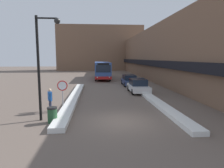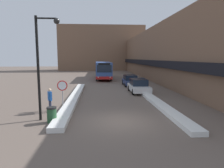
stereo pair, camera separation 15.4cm
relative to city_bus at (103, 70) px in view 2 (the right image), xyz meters
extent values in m
plane|color=#66564C|center=(0.32, -25.08, -1.71)|extent=(160.00, 160.00, 0.00)
cube|color=brown|center=(10.32, -1.08, 2.75)|extent=(5.00, 60.00, 8.91)
cube|color=black|center=(7.57, -1.08, 1.34)|extent=(0.50, 60.00, 0.90)
cube|color=brown|center=(0.32, 27.04, 5.07)|extent=(26.00, 8.00, 13.56)
cube|color=silver|center=(-3.28, -18.12, -1.56)|extent=(0.90, 17.30, 0.29)
cube|color=silver|center=(3.92, -19.75, -1.56)|extent=(0.90, 16.11, 0.28)
cube|color=#335193|center=(0.00, 0.01, 0.08)|extent=(2.63, 11.12, 2.60)
cube|color=red|center=(0.00, 0.01, -0.99)|extent=(2.65, 11.14, 0.46)
cube|color=#192333|center=(0.00, 0.01, 0.45)|extent=(2.65, 10.23, 0.72)
cube|color=#192333|center=(0.00, -5.56, 0.47)|extent=(2.32, 0.03, 1.17)
cube|color=black|center=(0.00, -5.56, 1.20)|extent=(1.84, 0.03, 0.28)
sphere|color=#F2EAC6|center=(-0.95, -5.57, -0.87)|extent=(0.20, 0.20, 0.20)
sphere|color=#F2EAC6|center=(0.95, -5.57, -0.87)|extent=(0.20, 0.20, 0.20)
cylinder|color=black|center=(-1.20, -3.44, -1.13)|extent=(0.28, 1.14, 1.14)
cylinder|color=black|center=(1.20, -3.44, -1.13)|extent=(0.28, 1.14, 1.14)
cylinder|color=black|center=(-1.20, 3.45, -1.13)|extent=(0.28, 1.14, 1.14)
cylinder|color=black|center=(1.20, 3.45, -1.13)|extent=(0.28, 1.14, 1.14)
cube|color=silver|center=(3.52, -15.04, -1.16)|extent=(1.89, 4.42, 0.58)
cube|color=#192333|center=(3.52, -14.93, -0.52)|extent=(1.66, 2.43, 0.69)
cylinder|color=black|center=(4.38, -16.41, -1.38)|extent=(0.20, 0.65, 0.65)
cylinder|color=black|center=(2.66, -16.41, -1.38)|extent=(0.20, 0.65, 0.65)
cylinder|color=black|center=(4.38, -13.67, -1.38)|extent=(0.20, 0.65, 0.65)
cylinder|color=black|center=(2.66, -13.67, -1.38)|extent=(0.20, 0.65, 0.65)
cube|color=navy|center=(3.52, -9.21, -1.17)|extent=(1.84, 4.53, 0.56)
cube|color=#192333|center=(3.52, -9.10, -0.56)|extent=(1.62, 2.49, 0.66)
cylinder|color=black|center=(4.36, -10.62, -1.39)|extent=(0.20, 0.63, 0.63)
cylinder|color=black|center=(2.68, -10.62, -1.39)|extent=(0.20, 0.63, 0.63)
cylinder|color=black|center=(4.36, -7.81, -1.39)|extent=(0.20, 0.63, 0.63)
cylinder|color=black|center=(2.68, -7.81, -1.39)|extent=(0.20, 0.63, 0.63)
cylinder|color=gray|center=(-3.71, -21.78, -0.61)|extent=(0.07, 0.07, 2.19)
cylinder|color=red|center=(-3.71, -21.80, 0.10)|extent=(0.76, 0.03, 0.76)
cylinder|color=white|center=(-3.71, -21.81, 0.10)|extent=(0.62, 0.01, 0.62)
cylinder|color=black|center=(-4.67, -24.40, 1.46)|extent=(0.16, 0.16, 6.34)
cylinder|color=black|center=(-4.07, -24.40, 4.49)|extent=(1.20, 0.10, 0.10)
sphere|color=black|center=(-3.47, -24.40, 4.34)|extent=(0.36, 0.36, 0.36)
cylinder|color=#333851|center=(-4.55, -22.40, -1.28)|extent=(0.13, 0.13, 0.85)
cylinder|color=#333851|center=(-4.42, -22.67, -1.28)|extent=(0.13, 0.13, 0.85)
cube|color=#1E51A3|center=(-4.49, -22.53, -0.54)|extent=(0.39, 0.51, 0.64)
sphere|color=beige|center=(-4.49, -22.53, -0.11)|extent=(0.23, 0.23, 0.23)
cylinder|color=#1E51A3|center=(-4.59, -22.33, -0.57)|extent=(0.10, 0.10, 0.60)
cylinder|color=#1E51A3|center=(-4.39, -22.74, -0.57)|extent=(0.10, 0.10, 0.60)
cylinder|color=#234C2D|center=(-3.84, -24.93, -1.28)|extent=(0.56, 0.56, 0.85)
cylinder|color=black|center=(-3.84, -24.93, -0.81)|extent=(0.59, 0.59, 0.10)
camera|label=1|loc=(-1.23, -36.80, 2.17)|focal=32.00mm
camera|label=2|loc=(-1.08, -36.82, 2.17)|focal=32.00mm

